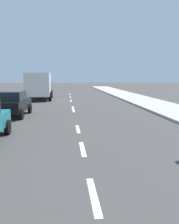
% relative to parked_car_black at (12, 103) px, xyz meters
% --- Properties ---
extents(ground_plane, '(160.00, 160.00, 0.00)m').
position_rel_parked_car_black_xyz_m(ground_plane, '(3.86, 0.72, -0.83)').
color(ground_plane, '#423F3D').
extents(sidewalk_strip, '(3.60, 80.00, 0.14)m').
position_rel_parked_car_black_xyz_m(sidewalk_strip, '(10.98, 2.72, -0.76)').
color(sidewalk_strip, '#B2ADA3').
rests_on(sidewalk_strip, ground).
extents(lane_stripe_2, '(0.16, 1.80, 0.01)m').
position_rel_parked_car_black_xyz_m(lane_stripe_2, '(3.86, -11.14, -0.83)').
color(lane_stripe_2, white).
rests_on(lane_stripe_2, ground).
extents(lane_stripe_3, '(0.16, 1.80, 0.01)m').
position_rel_parked_car_black_xyz_m(lane_stripe_3, '(3.86, -7.64, -0.83)').
color(lane_stripe_3, white).
rests_on(lane_stripe_3, ground).
extents(lane_stripe_4, '(0.16, 1.80, 0.01)m').
position_rel_parked_car_black_xyz_m(lane_stripe_4, '(3.86, -4.30, -0.83)').
color(lane_stripe_4, white).
rests_on(lane_stripe_4, ground).
extents(lane_stripe_5, '(0.16, 1.80, 0.01)m').
position_rel_parked_car_black_xyz_m(lane_stripe_5, '(3.86, 2.29, -0.83)').
color(lane_stripe_5, white).
rests_on(lane_stripe_5, ground).
extents(lane_stripe_6, '(0.16, 1.80, 0.01)m').
position_rel_parked_car_black_xyz_m(lane_stripe_6, '(3.86, 3.96, -0.83)').
color(lane_stripe_6, white).
rests_on(lane_stripe_6, ground).
extents(lane_stripe_7, '(0.16, 1.80, 0.01)m').
position_rel_parked_car_black_xyz_m(lane_stripe_7, '(3.86, 9.85, -0.83)').
color(lane_stripe_7, white).
rests_on(lane_stripe_7, ground).
extents(lane_stripe_8, '(0.16, 1.80, 0.01)m').
position_rel_parked_car_black_xyz_m(lane_stripe_8, '(3.86, 14.40, -0.83)').
color(lane_stripe_8, white).
rests_on(lane_stripe_8, ground).
extents(lane_stripe_9, '(0.16, 1.80, 0.01)m').
position_rel_parked_car_black_xyz_m(lane_stripe_9, '(3.86, 19.30, -0.83)').
color(lane_stripe_9, white).
rests_on(lane_stripe_9, ground).
extents(parked_car_black, '(1.96, 3.94, 1.57)m').
position_rel_parked_car_black_xyz_m(parked_car_black, '(0.00, 0.00, 0.00)').
color(parked_car_black, black).
rests_on(parked_car_black, ground).
extents(delivery_truck, '(2.77, 6.28, 2.80)m').
position_rel_parked_car_black_xyz_m(delivery_truck, '(0.51, 11.41, 0.67)').
color(delivery_truck, '#23478C').
rests_on(delivery_truck, ground).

